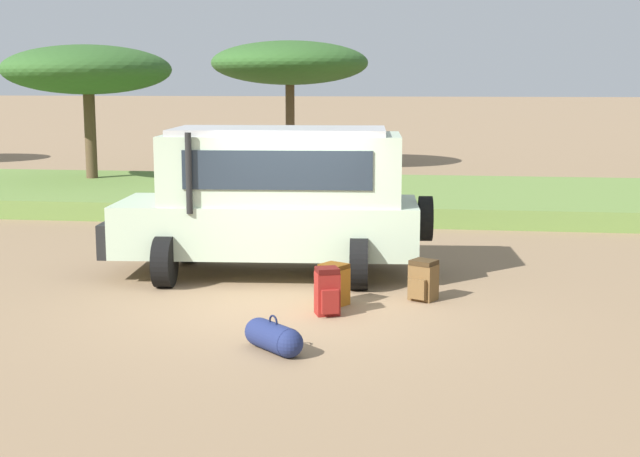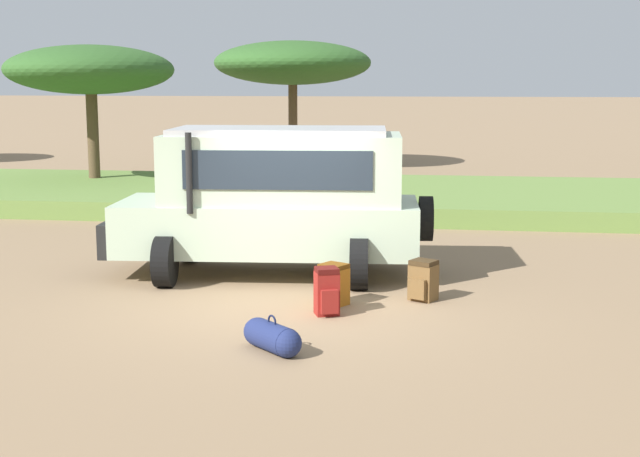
# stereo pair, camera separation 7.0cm
# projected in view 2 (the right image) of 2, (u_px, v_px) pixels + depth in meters

# --- Properties ---
(ground_plane) EXTENTS (320.00, 320.00, 0.00)m
(ground_plane) POSITION_uv_depth(u_px,v_px,m) (282.00, 307.00, 12.73)
(ground_plane) COLOR #8C7051
(grass_bank) EXTENTS (120.00, 7.00, 0.44)m
(grass_bank) POSITION_uv_depth(u_px,v_px,m) (356.00, 197.00, 23.02)
(grass_bank) COLOR olive
(grass_bank) RESTS_ON ground_plane
(safari_vehicle) EXTENTS (5.43, 3.00, 2.44)m
(safari_vehicle) POSITION_uv_depth(u_px,v_px,m) (275.00, 198.00, 14.63)
(safari_vehicle) COLOR #B2C6A8
(safari_vehicle) RESTS_ON ground_plane
(backpack_beside_front_wheel) EXTENTS (0.47, 0.50, 0.60)m
(backpack_beside_front_wheel) POSITION_uv_depth(u_px,v_px,m) (333.00, 285.00, 12.82)
(backpack_beside_front_wheel) COLOR #B26619
(backpack_beside_front_wheel) RESTS_ON ground_plane
(backpack_cluster_center) EXTENTS (0.39, 0.44, 0.66)m
(backpack_cluster_center) POSITION_uv_depth(u_px,v_px,m) (327.00, 292.00, 12.27)
(backpack_cluster_center) COLOR maroon
(backpack_cluster_center) RESTS_ON ground_plane
(backpack_near_rear_wheel) EXTENTS (0.46, 0.48, 0.60)m
(backpack_near_rear_wheel) POSITION_uv_depth(u_px,v_px,m) (423.00, 281.00, 13.08)
(backpack_near_rear_wheel) COLOR brown
(backpack_near_rear_wheel) RESTS_ON ground_plane
(duffel_bag_low_black_case) EXTENTS (0.79, 0.78, 0.45)m
(duffel_bag_low_black_case) POSITION_uv_depth(u_px,v_px,m) (272.00, 337.00, 10.63)
(duffel_bag_low_black_case) COLOR navy
(duffel_bag_low_black_case) RESTS_ON ground_plane
(acacia_tree_left_mid) EXTENTS (4.64, 5.02, 4.18)m
(acacia_tree_left_mid) POSITION_uv_depth(u_px,v_px,m) (90.00, 70.00, 24.94)
(acacia_tree_left_mid) COLOR brown
(acacia_tree_left_mid) RESTS_ON ground_plane
(acacia_tree_centre_back) EXTENTS (5.73, 5.74, 4.61)m
(acacia_tree_centre_back) POSITION_uv_depth(u_px,v_px,m) (293.00, 63.00, 32.46)
(acacia_tree_centre_back) COLOR brown
(acacia_tree_centre_back) RESTS_ON ground_plane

